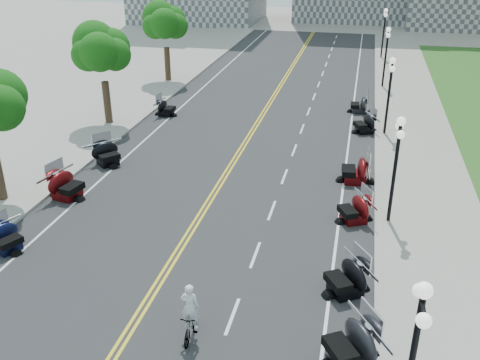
# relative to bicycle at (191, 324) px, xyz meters

# --- Properties ---
(ground) EXTENTS (160.00, 160.00, 0.00)m
(ground) POSITION_rel_bicycle_xyz_m (-2.11, 5.27, -0.51)
(ground) COLOR gray
(road) EXTENTS (16.00, 90.00, 0.01)m
(road) POSITION_rel_bicycle_xyz_m (-2.11, 15.27, -0.51)
(road) COLOR #333335
(road) RESTS_ON ground
(centerline_yellow_a) EXTENTS (0.12, 90.00, 0.00)m
(centerline_yellow_a) POSITION_rel_bicycle_xyz_m (-2.23, 15.27, -0.50)
(centerline_yellow_a) COLOR yellow
(centerline_yellow_a) RESTS_ON road
(centerline_yellow_b) EXTENTS (0.12, 90.00, 0.00)m
(centerline_yellow_b) POSITION_rel_bicycle_xyz_m (-1.99, 15.27, -0.50)
(centerline_yellow_b) COLOR yellow
(centerline_yellow_b) RESTS_ON road
(edge_line_north) EXTENTS (0.12, 90.00, 0.00)m
(edge_line_north) POSITION_rel_bicycle_xyz_m (4.29, 15.27, -0.50)
(edge_line_north) COLOR white
(edge_line_north) RESTS_ON road
(edge_line_south) EXTENTS (0.12, 90.00, 0.00)m
(edge_line_south) POSITION_rel_bicycle_xyz_m (-8.51, 15.27, -0.50)
(edge_line_south) COLOR white
(edge_line_south) RESTS_ON road
(lane_dash_5) EXTENTS (0.12, 2.00, 0.00)m
(lane_dash_5) POSITION_rel_bicycle_xyz_m (1.09, 1.27, -0.50)
(lane_dash_5) COLOR white
(lane_dash_5) RESTS_ON road
(lane_dash_6) EXTENTS (0.12, 2.00, 0.00)m
(lane_dash_6) POSITION_rel_bicycle_xyz_m (1.09, 5.27, -0.50)
(lane_dash_6) COLOR white
(lane_dash_6) RESTS_ON road
(lane_dash_7) EXTENTS (0.12, 2.00, 0.00)m
(lane_dash_7) POSITION_rel_bicycle_xyz_m (1.09, 9.27, -0.50)
(lane_dash_7) COLOR white
(lane_dash_7) RESTS_ON road
(lane_dash_8) EXTENTS (0.12, 2.00, 0.00)m
(lane_dash_8) POSITION_rel_bicycle_xyz_m (1.09, 13.27, -0.50)
(lane_dash_8) COLOR white
(lane_dash_8) RESTS_ON road
(lane_dash_9) EXTENTS (0.12, 2.00, 0.00)m
(lane_dash_9) POSITION_rel_bicycle_xyz_m (1.09, 17.27, -0.50)
(lane_dash_9) COLOR white
(lane_dash_9) RESTS_ON road
(lane_dash_10) EXTENTS (0.12, 2.00, 0.00)m
(lane_dash_10) POSITION_rel_bicycle_xyz_m (1.09, 21.27, -0.50)
(lane_dash_10) COLOR white
(lane_dash_10) RESTS_ON road
(lane_dash_11) EXTENTS (0.12, 2.00, 0.00)m
(lane_dash_11) POSITION_rel_bicycle_xyz_m (1.09, 25.27, -0.50)
(lane_dash_11) COLOR white
(lane_dash_11) RESTS_ON road
(lane_dash_12) EXTENTS (0.12, 2.00, 0.00)m
(lane_dash_12) POSITION_rel_bicycle_xyz_m (1.09, 29.27, -0.50)
(lane_dash_12) COLOR white
(lane_dash_12) RESTS_ON road
(lane_dash_13) EXTENTS (0.12, 2.00, 0.00)m
(lane_dash_13) POSITION_rel_bicycle_xyz_m (1.09, 33.27, -0.50)
(lane_dash_13) COLOR white
(lane_dash_13) RESTS_ON road
(lane_dash_14) EXTENTS (0.12, 2.00, 0.00)m
(lane_dash_14) POSITION_rel_bicycle_xyz_m (1.09, 37.27, -0.50)
(lane_dash_14) COLOR white
(lane_dash_14) RESTS_ON road
(lane_dash_15) EXTENTS (0.12, 2.00, 0.00)m
(lane_dash_15) POSITION_rel_bicycle_xyz_m (1.09, 41.27, -0.50)
(lane_dash_15) COLOR white
(lane_dash_15) RESTS_ON road
(lane_dash_16) EXTENTS (0.12, 2.00, 0.00)m
(lane_dash_16) POSITION_rel_bicycle_xyz_m (1.09, 45.27, -0.50)
(lane_dash_16) COLOR white
(lane_dash_16) RESTS_ON road
(lane_dash_17) EXTENTS (0.12, 2.00, 0.00)m
(lane_dash_17) POSITION_rel_bicycle_xyz_m (1.09, 49.27, -0.50)
(lane_dash_17) COLOR white
(lane_dash_17) RESTS_ON road
(lane_dash_18) EXTENTS (0.12, 2.00, 0.00)m
(lane_dash_18) POSITION_rel_bicycle_xyz_m (1.09, 53.27, -0.50)
(lane_dash_18) COLOR white
(lane_dash_18) RESTS_ON road
(lane_dash_19) EXTENTS (0.12, 2.00, 0.00)m
(lane_dash_19) POSITION_rel_bicycle_xyz_m (1.09, 57.27, -0.50)
(lane_dash_19) COLOR white
(lane_dash_19) RESTS_ON road
(sidewalk_north) EXTENTS (5.00, 90.00, 0.15)m
(sidewalk_north) POSITION_rel_bicycle_xyz_m (8.39, 15.27, -0.44)
(sidewalk_north) COLOR #9E9991
(sidewalk_north) RESTS_ON ground
(sidewalk_south) EXTENTS (5.00, 90.00, 0.15)m
(sidewalk_south) POSITION_rel_bicycle_xyz_m (-12.61, 15.27, -0.44)
(sidewalk_south) COLOR #9E9991
(sidewalk_south) RESTS_ON ground
(street_lamp_2) EXTENTS (0.50, 1.20, 4.90)m
(street_lamp_2) POSITION_rel_bicycle_xyz_m (6.49, 9.27, 2.09)
(street_lamp_2) COLOR black
(street_lamp_2) RESTS_ON sidewalk_north
(street_lamp_3) EXTENTS (0.50, 1.20, 4.90)m
(street_lamp_3) POSITION_rel_bicycle_xyz_m (6.49, 21.27, 2.09)
(street_lamp_3) COLOR black
(street_lamp_3) RESTS_ON sidewalk_north
(street_lamp_4) EXTENTS (0.50, 1.20, 4.90)m
(street_lamp_4) POSITION_rel_bicycle_xyz_m (6.49, 33.27, 2.09)
(street_lamp_4) COLOR black
(street_lamp_4) RESTS_ON sidewalk_north
(street_lamp_5) EXTENTS (0.50, 1.20, 4.90)m
(street_lamp_5) POSITION_rel_bicycle_xyz_m (6.49, 45.27, 2.09)
(street_lamp_5) COLOR black
(street_lamp_5) RESTS_ON sidewalk_north
(tree_3) EXTENTS (4.80, 4.80, 9.20)m
(tree_3) POSITION_rel_bicycle_xyz_m (-12.11, 19.27, 4.24)
(tree_3) COLOR #235619
(tree_3) RESTS_ON sidewalk_south
(tree_4) EXTENTS (4.80, 4.80, 9.20)m
(tree_4) POSITION_rel_bicycle_xyz_m (-12.11, 31.27, 4.24)
(tree_4) COLOR #235619
(tree_4) RESTS_ON sidewalk_south
(motorcycle_n_4) EXTENTS (3.03, 3.03, 1.54)m
(motorcycle_n_4) POSITION_rel_bicycle_xyz_m (5.13, -0.03, 0.25)
(motorcycle_n_4) COLOR black
(motorcycle_n_4) RESTS_ON road
(motorcycle_n_5) EXTENTS (2.83, 2.83, 1.43)m
(motorcycle_n_5) POSITION_rel_bicycle_xyz_m (4.83, 3.52, 0.20)
(motorcycle_n_5) COLOR black
(motorcycle_n_5) RESTS_ON road
(motorcycle_n_6) EXTENTS (2.63, 2.63, 1.36)m
(motorcycle_n_6) POSITION_rel_bicycle_xyz_m (4.92, 9.08, 0.17)
(motorcycle_n_6) COLOR #590A0C
(motorcycle_n_6) RESTS_ON road
(motorcycle_n_7) EXTENTS (2.39, 2.39, 1.56)m
(motorcycle_n_7) POSITION_rel_bicycle_xyz_m (4.84, 13.44, 0.26)
(motorcycle_n_7) COLOR #590A0C
(motorcycle_n_7) RESTS_ON road
(motorcycle_n_9) EXTENTS (2.57, 2.57, 1.36)m
(motorcycle_n_9) POSITION_rel_bicycle_xyz_m (5.18, 21.48, 0.16)
(motorcycle_n_9) COLOR black
(motorcycle_n_9) RESTS_ON road
(motorcycle_n_10) EXTENTS (2.01, 2.01, 1.35)m
(motorcycle_n_10) POSITION_rel_bicycle_xyz_m (4.72, 25.84, 0.16)
(motorcycle_n_10) COLOR black
(motorcycle_n_10) RESTS_ON road
(motorcycle_s_5) EXTENTS (2.45, 2.45, 1.28)m
(motorcycle_s_5) POSITION_rel_bicycle_xyz_m (-9.13, 3.32, 0.13)
(motorcycle_s_5) COLOR black
(motorcycle_s_5) RESTS_ON road
(motorcycle_s_6) EXTENTS (2.60, 2.60, 1.53)m
(motorcycle_s_6) POSITION_rel_bicycle_xyz_m (-9.14, 8.31, 0.25)
(motorcycle_s_6) COLOR #590A0C
(motorcycle_s_6) RESTS_ON road
(motorcycle_s_7) EXTENTS (2.86, 2.86, 1.42)m
(motorcycle_s_7) POSITION_rel_bicycle_xyz_m (-9.05, 12.69, 0.20)
(motorcycle_s_7) COLOR black
(motorcycle_s_7) RESTS_ON road
(motorcycle_s_9) EXTENTS (1.92, 1.92, 1.27)m
(motorcycle_s_9) POSITION_rel_bicycle_xyz_m (-8.90, 21.96, 0.12)
(motorcycle_s_9) COLOR black
(motorcycle_s_9) RESTS_ON road
(bicycle) EXTENTS (0.60, 1.74, 1.03)m
(bicycle) POSITION_rel_bicycle_xyz_m (0.00, 0.00, 0.00)
(bicycle) COLOR #A51414
(bicycle) RESTS_ON road
(cyclist_rider) EXTENTS (0.62, 0.41, 1.71)m
(cyclist_rider) POSITION_rel_bicycle_xyz_m (0.00, 0.00, 1.37)
(cyclist_rider) COLOR white
(cyclist_rider) RESTS_ON bicycle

